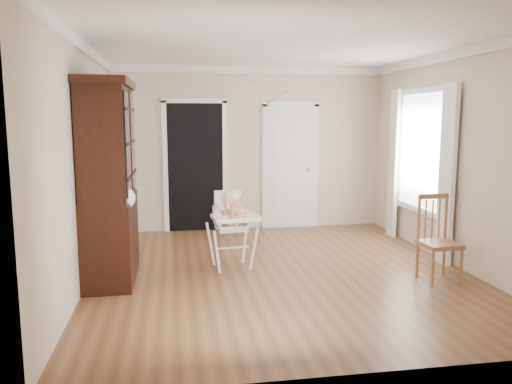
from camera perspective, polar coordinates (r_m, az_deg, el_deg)
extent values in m
plane|color=brown|center=(6.17, 2.78, -9.10)|extent=(5.00, 5.00, 0.00)
plane|color=white|center=(5.95, 2.98, 16.56)|extent=(5.00, 5.00, 0.00)
plane|color=#C6B49A|center=(8.36, -0.78, 4.94)|extent=(4.50, 0.00, 4.50)
plane|color=#C6B49A|center=(5.86, -19.19, 2.99)|extent=(0.00, 5.00, 5.00)
plane|color=#C6B49A|center=(6.75, 21.91, 3.51)|extent=(0.00, 5.00, 5.00)
cube|color=black|center=(8.28, -6.93, 2.77)|extent=(0.90, 0.03, 2.10)
cube|color=white|center=(8.27, -10.33, 2.69)|extent=(0.08, 0.05, 2.18)
cube|color=white|center=(8.31, -3.55, 2.84)|extent=(0.08, 0.05, 2.18)
cube|color=white|center=(8.24, -7.07, 10.33)|extent=(1.06, 0.05, 0.08)
cube|color=white|center=(8.50, 3.93, 2.78)|extent=(0.80, 0.05, 2.05)
cube|color=white|center=(8.41, 1.00, 2.74)|extent=(0.08, 0.05, 2.13)
cube|color=white|center=(8.61, 6.77, 2.82)|extent=(0.08, 0.05, 2.13)
sphere|color=gold|center=(8.55, 6.07, 2.62)|extent=(0.06, 0.06, 0.06)
cube|color=white|center=(7.44, 18.61, 4.46)|extent=(0.02, 1.20, 1.60)
cube|color=white|center=(7.42, 18.77, 10.94)|extent=(0.06, 1.36, 0.08)
cube|color=white|center=(6.74, 21.00, 1.84)|extent=(0.08, 0.28, 2.30)
cube|color=white|center=(8.12, 15.45, 3.12)|extent=(0.08, 0.28, 2.30)
cylinder|color=white|center=(6.04, -4.47, -6.93)|extent=(0.11, 0.13, 0.57)
cylinder|color=white|center=(6.14, -0.28, -6.64)|extent=(0.12, 0.11, 0.57)
cylinder|color=white|center=(6.43, -5.22, -5.98)|extent=(0.12, 0.11, 0.57)
cylinder|color=white|center=(6.53, -1.28, -5.73)|extent=(0.11, 0.13, 0.57)
cylinder|color=white|center=(6.24, -2.71, -6.37)|extent=(0.44, 0.07, 0.02)
cube|color=silver|center=(6.22, -2.83, -3.98)|extent=(0.40, 0.38, 0.08)
cube|color=silver|center=(6.16, -4.47, -3.04)|extent=(0.07, 0.32, 0.17)
cube|color=silver|center=(6.24, -1.22, -2.87)|extent=(0.07, 0.32, 0.17)
cube|color=silver|center=(6.33, -3.17, -1.67)|extent=(0.36, 0.10, 0.42)
cube|color=white|center=(5.97, -2.33, -3.06)|extent=(0.57, 0.44, 0.03)
cube|color=white|center=(5.79, -1.90, -3.23)|extent=(0.53, 0.09, 0.04)
ellipsoid|color=beige|center=(6.22, -2.90, -2.63)|extent=(0.23, 0.19, 0.27)
sphere|color=beige|center=(6.18, -2.91, -0.68)|extent=(0.20, 0.20, 0.18)
sphere|color=red|center=(6.15, -2.78, -2.22)|extent=(0.14, 0.14, 0.14)
sphere|color=red|center=(6.10, -2.95, -1.21)|extent=(0.07, 0.07, 0.07)
sphere|color=red|center=(6.14, -1.41, -0.77)|extent=(0.06, 0.06, 0.06)
cylinder|color=silver|center=(5.94, -2.12, -2.95)|extent=(0.23, 0.23, 0.01)
cylinder|color=red|center=(5.93, -2.12, -2.47)|extent=(0.18, 0.18, 0.10)
cylinder|color=#F2E08C|center=(5.91, -1.90, -2.08)|extent=(0.08, 0.08, 0.02)
cylinder|color=pink|center=(6.00, -4.66, -2.36)|extent=(0.07, 0.07, 0.11)
cylinder|color=#8C60A8|center=(5.98, -4.67, -1.70)|extent=(0.07, 0.07, 0.03)
cone|color=#8C60A8|center=(5.98, -4.67, -1.38)|extent=(0.02, 0.02, 0.04)
cube|color=black|center=(6.06, -16.20, -5.11)|extent=(0.53, 1.27, 0.95)
cube|color=black|center=(5.90, -16.64, 5.43)|extent=(0.49, 1.27, 1.27)
cube|color=black|center=(5.56, -14.44, 5.36)|extent=(0.02, 0.55, 1.11)
cube|color=black|center=(6.19, -13.94, 5.66)|extent=(0.02, 0.55, 1.11)
cube|color=black|center=(5.91, -16.92, 11.79)|extent=(0.57, 1.35, 0.08)
ellipsoid|color=white|center=(5.57, -14.70, -0.66)|extent=(0.21, 0.17, 0.23)
cube|color=brown|center=(6.09, 20.25, -5.64)|extent=(0.41, 0.41, 0.05)
cylinder|color=brown|center=(5.92, 19.55, -8.18)|extent=(0.03, 0.03, 0.43)
cylinder|color=brown|center=(6.09, 22.39, -7.85)|extent=(0.03, 0.03, 0.43)
cylinder|color=brown|center=(6.21, 17.95, -7.33)|extent=(0.03, 0.03, 0.43)
cylinder|color=brown|center=(6.37, 20.70, -7.05)|extent=(0.03, 0.03, 0.43)
cylinder|color=brown|center=(6.10, 18.11, -2.83)|extent=(0.03, 0.03, 0.56)
cylinder|color=brown|center=(6.27, 20.89, -2.67)|extent=(0.03, 0.03, 0.56)
cube|color=brown|center=(6.14, 19.63, -0.47)|extent=(0.37, 0.05, 0.06)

